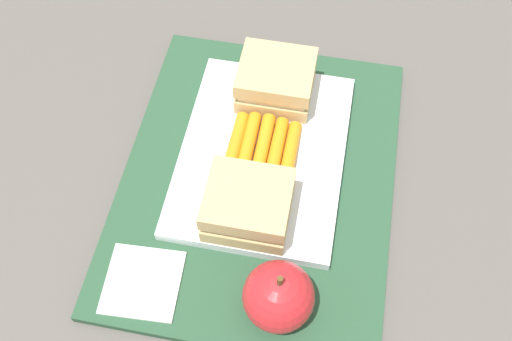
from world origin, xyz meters
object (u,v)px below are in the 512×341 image
object	(u,v)px
sandwich_half_right	(248,205)
sandwich_half_left	(276,81)
apple	(278,296)
paper_napkin	(143,282)
food_tray	(263,154)
carrot_sticks_bundle	(263,146)

from	to	relation	value
sandwich_half_right	sandwich_half_left	bearing A→B (deg)	180.00
sandwich_half_left	apple	size ratio (longest dim) A/B	1.07
apple	paper_napkin	size ratio (longest dim) A/B	1.07
sandwich_half_left	apple	world-z (taller)	apple
apple	paper_napkin	distance (m)	0.13
sandwich_half_left	sandwich_half_right	distance (m)	0.16
food_tray	carrot_sticks_bundle	world-z (taller)	carrot_sticks_bundle
sandwich_half_left	paper_napkin	xyz separation A→B (m)	(0.24, -0.08, -0.03)
food_tray	carrot_sticks_bundle	xyz separation A→B (m)	(-0.00, -0.00, 0.01)
sandwich_half_right	paper_napkin	bearing A→B (deg)	-45.99
carrot_sticks_bundle	paper_napkin	bearing A→B (deg)	-27.82
food_tray	apple	bearing A→B (deg)	15.15
sandwich_half_right	paper_napkin	size ratio (longest dim) A/B	1.14
carrot_sticks_bundle	paper_napkin	xyz separation A→B (m)	(0.16, -0.08, -0.02)
food_tray	sandwich_half_left	xyz separation A→B (m)	(-0.08, 0.00, 0.03)
sandwich_half_left	paper_napkin	bearing A→B (deg)	-19.63
sandwich_half_right	paper_napkin	xyz separation A→B (m)	(0.08, -0.08, -0.03)
sandwich_half_left	carrot_sticks_bundle	bearing A→B (deg)	-0.09
sandwich_half_right	carrot_sticks_bundle	distance (m)	0.08
food_tray	carrot_sticks_bundle	size ratio (longest dim) A/B	2.94
apple	sandwich_half_left	bearing A→B (deg)	-169.68
sandwich_half_left	carrot_sticks_bundle	distance (m)	0.08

